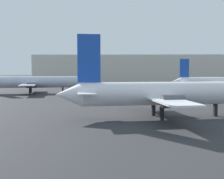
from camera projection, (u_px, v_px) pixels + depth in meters
name	position (u px, v px, depth m)	size (l,w,h in m)	color
airplane_on_taxiway	(163.00, 93.00, 42.01)	(29.95, 21.91, 11.20)	white
airplane_far_left	(34.00, 82.00, 83.05)	(30.15, 20.75, 8.98)	#B2BCCC
airplane_far_right	(218.00, 82.00, 84.88)	(27.01, 21.36, 9.32)	white
terminal_building	(127.00, 70.00, 137.21)	(78.61, 26.00, 12.31)	beige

